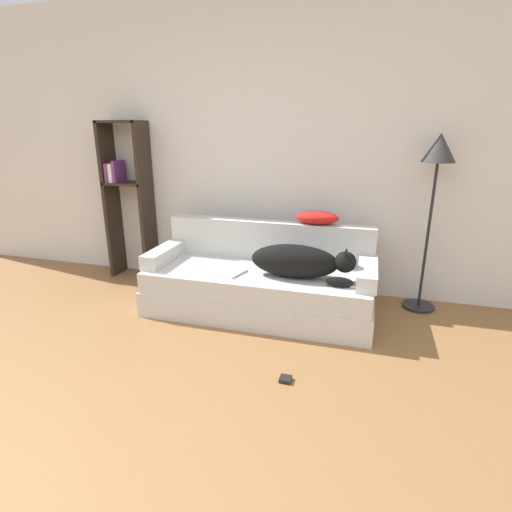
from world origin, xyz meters
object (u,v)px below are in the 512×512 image
object	(u,v)px
bookshelf	(127,192)
floor_lamp	(437,169)
throw_pillow	(317,218)
laptop	(223,270)
power_adapter	(286,379)
dog	(300,261)
couch	(259,291)

from	to	relation	value
bookshelf	floor_lamp	xyz separation A→B (m)	(2.89, -0.04, 0.31)
throw_pillow	bookshelf	xyz separation A→B (m)	(-1.98, 0.16, 0.11)
laptop	power_adapter	xyz separation A→B (m)	(0.72, -0.81, -0.38)
bookshelf	power_adapter	world-z (taller)	bookshelf
bookshelf	power_adapter	bearing A→B (deg)	-35.76
dog	laptop	world-z (taller)	dog
bookshelf	floor_lamp	distance (m)	2.91
couch	bookshelf	xyz separation A→B (m)	(-1.55, 0.50, 0.71)
couch	floor_lamp	world-z (taller)	floor_lamp
laptop	floor_lamp	size ratio (longest dim) A/B	0.27
power_adapter	couch	bearing A→B (deg)	115.09
laptop	bookshelf	size ratio (longest dim) A/B	0.25
dog	throw_pillow	size ratio (longest dim) A/B	2.23
couch	power_adapter	bearing A→B (deg)	-64.91
couch	dog	distance (m)	0.49
laptop	throw_pillow	world-z (taller)	throw_pillow
bookshelf	laptop	bearing A→B (deg)	-26.18
laptop	bookshelf	xyz separation A→B (m)	(-1.27, 0.62, 0.50)
throw_pillow	power_adapter	xyz separation A→B (m)	(0.01, -1.28, -0.77)
dog	bookshelf	size ratio (longest dim) A/B	0.52
dog	floor_lamp	size ratio (longest dim) A/B	0.56
couch	bookshelf	bearing A→B (deg)	162.17
floor_lamp	dog	bearing A→B (deg)	-150.84
dog	power_adapter	distance (m)	0.99
throw_pillow	bookshelf	distance (m)	1.98
couch	bookshelf	size ratio (longest dim) A/B	1.20
couch	laptop	world-z (taller)	laptop
dog	power_adapter	world-z (taller)	dog
laptop	couch	bearing A→B (deg)	39.79
throw_pillow	floor_lamp	distance (m)	1.02
dog	throw_pillow	bearing A→B (deg)	81.10
dog	couch	bearing A→B (deg)	165.90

